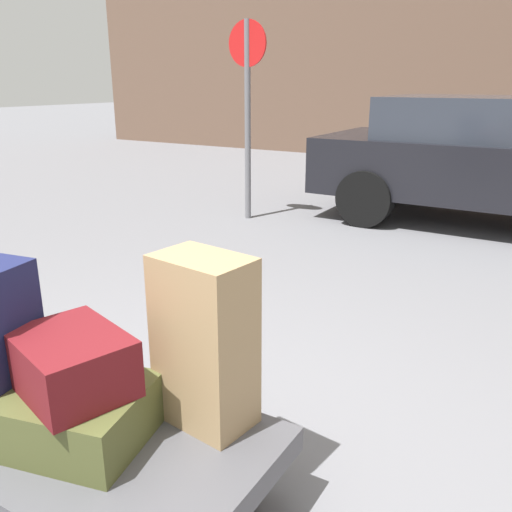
% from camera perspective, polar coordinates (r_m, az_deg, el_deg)
% --- Properties ---
extents(ground_plane, '(60.00, 60.00, 0.00)m').
position_cam_1_polar(ground_plane, '(2.43, -16.08, -23.70)').
color(ground_plane, slate).
extents(luggage_cart, '(1.35, 0.84, 0.34)m').
position_cam_1_polar(luggage_cart, '(2.26, -16.70, -18.52)').
color(luggage_cart, '#4C4C51').
rests_on(luggage_cart, ground_plane).
extents(suitcase_olive_front_right, '(0.58, 0.53, 0.20)m').
position_cam_1_polar(suitcase_olive_front_right, '(2.13, -18.36, -15.48)').
color(suitcase_olive_front_right, '#4C5128').
rests_on(suitcase_olive_front_right, luggage_cart).
extents(suitcase_tan_center, '(0.38, 0.28, 0.66)m').
position_cam_1_polar(suitcase_tan_center, '(2.03, -5.44, -8.96)').
color(suitcase_tan_center, '#9E7F56').
rests_on(suitcase_tan_center, luggage_cart).
extents(duffel_bag_maroon_topmost_pile, '(0.50, 0.44, 0.21)m').
position_cam_1_polar(duffel_bag_maroon_topmost_pile, '(2.03, -18.94, -10.59)').
color(duffel_bag_maroon_topmost_pile, maroon).
rests_on(duffel_bag_maroon_topmost_pile, suitcase_olive_front_right).
extents(parked_car, '(4.30, 1.93, 1.42)m').
position_cam_1_polar(parked_car, '(6.72, 25.32, 9.25)').
color(parked_car, black).
rests_on(parked_car, ground_plane).
extents(no_parking_sign, '(0.50, 0.07, 2.23)m').
position_cam_1_polar(no_parking_sign, '(6.38, -0.89, 16.21)').
color(no_parking_sign, slate).
rests_on(no_parking_sign, ground_plane).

